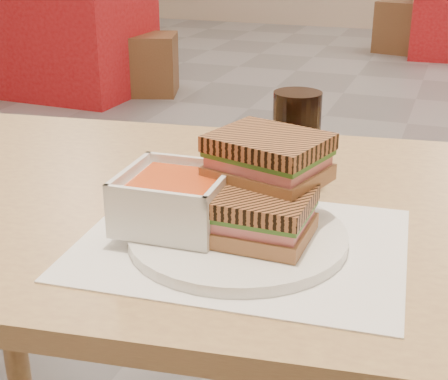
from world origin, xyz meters
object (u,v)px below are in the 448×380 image
(cola_glass, at_px, (296,142))
(bg_chair_0r, at_px, (150,64))
(bg_table_0, at_px, (80,41))
(bg_chair_2l, at_px, (402,27))
(main_table, at_px, (214,270))
(plate, at_px, (238,237))
(soup_bowl, at_px, (175,201))
(panini_lower, at_px, (256,215))

(cola_glass, height_order, bg_chair_0r, cola_glass)
(bg_table_0, relative_size, bg_chair_0r, 1.86)
(bg_chair_2l, bearing_deg, bg_table_0, -129.04)
(main_table, height_order, plate, plate)
(cola_glass, bearing_deg, main_table, -142.32)
(bg_table_0, height_order, bg_chair_2l, bg_table_0)
(cola_glass, distance_m, bg_table_0, 3.85)
(bg_chair_2l, bearing_deg, soup_bowl, -87.52)
(bg_table_0, bearing_deg, bg_chair_0r, 17.94)
(plate, height_order, cola_glass, cola_glass)
(plate, distance_m, bg_chair_0r, 3.90)
(soup_bowl, relative_size, cola_glass, 0.90)
(main_table, distance_m, plate, 0.19)
(bg_chair_0r, distance_m, bg_chair_2l, 2.69)
(soup_bowl, xyz_separation_m, cola_glass, (0.10, 0.20, 0.03))
(soup_bowl, height_order, bg_chair_0r, soup_bowl)
(plate, relative_size, panini_lower, 2.08)
(main_table, relative_size, panini_lower, 9.91)
(soup_bowl, bearing_deg, bg_table_0, 123.81)
(bg_table_0, distance_m, bg_chair_2l, 3.08)
(plate, relative_size, soup_bowl, 2.03)
(bg_table_0, distance_m, bg_chair_0r, 0.51)
(soup_bowl, height_order, bg_chair_2l, soup_bowl)
(bg_table_0, xyz_separation_m, bg_chair_0r, (0.46, 0.15, -0.16))
(main_table, height_order, cola_glass, cola_glass)
(plate, bearing_deg, panini_lower, -14.93)
(plate, xyz_separation_m, panini_lower, (0.03, -0.01, 0.04))
(soup_bowl, relative_size, bg_chair_2l, 0.27)
(panini_lower, relative_size, bg_chair_2l, 0.26)
(plate, xyz_separation_m, bg_chair_2l, (-0.33, 5.65, -0.53))
(cola_glass, distance_m, bg_chair_0r, 3.75)
(plate, xyz_separation_m, bg_table_0, (-2.27, 3.26, -0.40))
(soup_bowl, height_order, bg_table_0, soup_bowl)
(panini_lower, bearing_deg, soup_bowl, 179.72)
(soup_bowl, distance_m, bg_chair_0r, 3.87)
(bg_chair_0r, bearing_deg, main_table, -62.22)
(bg_table_0, xyz_separation_m, bg_chair_2l, (1.94, 2.39, -0.13))
(soup_bowl, relative_size, panini_lower, 1.03)
(plate, height_order, bg_chair_0r, plate)
(cola_glass, bearing_deg, bg_table_0, 126.75)
(soup_bowl, distance_m, cola_glass, 0.23)
(plate, distance_m, cola_glass, 0.21)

